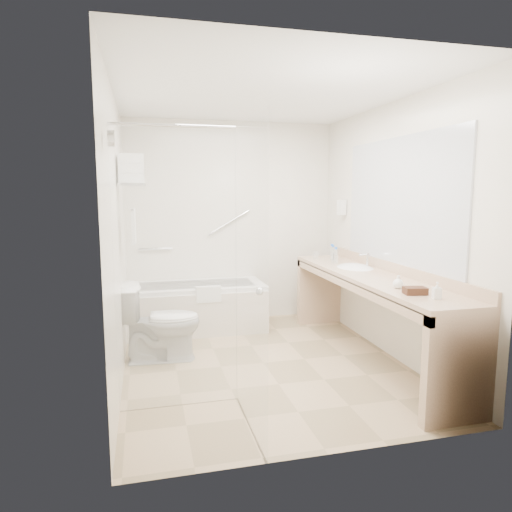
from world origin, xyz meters
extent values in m
plane|color=tan|center=(0.00, 0.00, 0.00)|extent=(3.20, 3.20, 0.00)
cube|color=white|center=(0.00, 0.00, 2.50)|extent=(2.60, 3.20, 0.10)
cube|color=silver|center=(0.00, 1.60, 1.25)|extent=(2.60, 0.10, 2.50)
cube|color=silver|center=(0.00, -1.60, 1.25)|extent=(2.60, 0.10, 2.50)
cube|color=silver|center=(-1.30, 0.00, 1.25)|extent=(0.10, 3.20, 2.50)
cube|color=silver|center=(1.30, 0.00, 1.25)|extent=(0.10, 3.20, 2.50)
cube|color=white|center=(-0.50, 1.25, 0.28)|extent=(1.60, 0.70, 0.55)
cube|color=beige|center=(-0.50, 0.89, 0.25)|extent=(1.60, 0.02, 0.50)
cube|color=white|center=(-0.40, 0.90, 0.50)|extent=(0.28, 0.06, 0.18)
cylinder|color=silver|center=(-0.95, 1.56, 0.95)|extent=(0.40, 0.03, 0.03)
cylinder|color=silver|center=(-0.05, 1.56, 1.25)|extent=(0.53, 0.03, 0.33)
cube|color=silver|center=(-0.85, -0.70, 1.05)|extent=(0.90, 0.01, 2.10)
cube|color=silver|center=(-0.40, -1.15, 1.05)|extent=(0.02, 0.90, 2.10)
cylinder|color=silver|center=(-0.85, -0.70, 2.10)|extent=(0.90, 0.02, 0.02)
sphere|color=silver|center=(-0.37, -1.30, 1.00)|extent=(0.05, 0.05, 0.05)
cylinder|color=silver|center=(-1.25, -1.15, 1.95)|extent=(0.04, 0.10, 0.10)
cube|color=silver|center=(-1.17, 0.35, 1.70)|extent=(0.24, 0.55, 0.02)
cylinder|color=silver|center=(-1.17, 0.35, 1.48)|extent=(0.02, 0.55, 0.02)
cube|color=white|center=(-1.17, 0.35, 1.32)|extent=(0.03, 0.42, 0.32)
cube|color=white|center=(-1.17, 0.35, 1.76)|extent=(0.22, 0.40, 0.08)
cube|color=white|center=(-1.17, 0.35, 1.84)|extent=(0.22, 0.40, 0.08)
cube|color=white|center=(-1.17, 0.35, 1.93)|extent=(0.22, 0.40, 0.08)
cube|color=tan|center=(1.02, -0.15, 0.82)|extent=(0.55, 2.70, 0.05)
cube|color=tan|center=(1.29, -0.15, 0.90)|extent=(0.03, 2.70, 0.10)
cube|color=tan|center=(0.77, -0.15, 0.77)|extent=(0.04, 2.70, 0.08)
cube|color=tan|center=(1.02, -1.46, 0.40)|extent=(0.55, 0.08, 0.80)
cube|color=tan|center=(1.02, 1.16, 0.40)|extent=(0.55, 0.08, 0.80)
ellipsoid|color=white|center=(1.05, 0.25, 0.82)|extent=(0.40, 0.52, 0.14)
cylinder|color=silver|center=(1.20, 0.25, 0.93)|extent=(0.03, 0.03, 0.14)
cube|color=silver|center=(1.29, -0.15, 1.55)|extent=(0.02, 2.00, 1.20)
cube|color=silver|center=(1.25, 1.05, 1.45)|extent=(0.08, 0.10, 0.18)
imported|color=white|center=(-0.95, 0.32, 0.38)|extent=(0.79, 0.47, 0.75)
cube|color=#3F2316|center=(0.94, -1.02, 0.88)|extent=(0.19, 0.14, 0.06)
imported|color=silver|center=(1.01, -1.20, 0.88)|extent=(0.09, 0.14, 0.06)
imported|color=silver|center=(0.93, -0.79, 0.89)|extent=(0.10, 0.12, 0.08)
cylinder|color=silver|center=(1.04, 0.82, 0.93)|extent=(0.06, 0.06, 0.16)
cylinder|color=blue|center=(1.04, 0.82, 1.02)|extent=(0.03, 0.03, 0.02)
cylinder|color=silver|center=(1.04, 0.80, 0.93)|extent=(0.05, 0.05, 0.15)
cylinder|color=blue|center=(1.04, 0.80, 1.01)|extent=(0.03, 0.03, 0.02)
cylinder|color=silver|center=(0.95, 0.50, 0.93)|extent=(0.06, 0.06, 0.16)
cylinder|color=blue|center=(0.95, 0.50, 1.03)|extent=(0.03, 0.03, 0.02)
cylinder|color=silver|center=(0.98, 0.61, 0.90)|extent=(0.10, 0.10, 0.10)
cylinder|color=silver|center=(0.88, 0.93, 0.89)|extent=(0.09, 0.09, 0.09)
camera|label=1|loc=(-1.08, -4.07, 1.63)|focal=32.00mm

